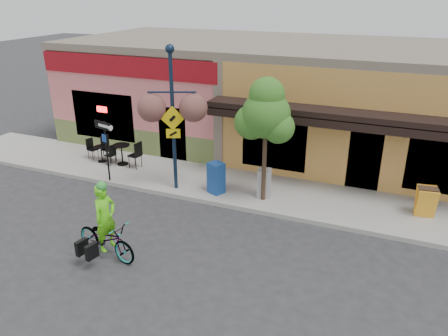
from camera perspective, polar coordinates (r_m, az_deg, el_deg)
name	(u,v)px	position (r m, az deg, el deg)	size (l,w,h in m)	color
ground	(206,212)	(14.01, -2.42, -5.76)	(90.00, 90.00, 0.00)	#2D2D30
sidewalk	(229,186)	(15.62, 0.63, -2.31)	(24.00, 3.00, 0.15)	#9E9B93
curb	(212,203)	(14.42, -1.51, -4.55)	(24.00, 0.12, 0.15)	#A8A59E
building	(275,93)	(19.88, 6.64, 9.65)	(18.20, 8.20, 4.50)	#D96B6E
bicycle	(106,239)	(12.04, -15.13, -8.90)	(0.69, 1.97, 1.04)	maroon
cyclist_rider	(106,226)	(11.82, -15.12, -7.33)	(0.66, 0.44, 1.82)	#61E317
lamp_post	(173,120)	(14.52, -6.67, 6.22)	(1.56, 0.62, 4.89)	#12233A
one_way_sign	(107,151)	(16.01, -15.06, 2.11)	(0.85, 0.18, 2.22)	black
cafe_set_left	(101,152)	(18.08, -15.74, 2.08)	(1.42, 0.71, 0.85)	black
cafe_set_right	(122,152)	(17.56, -13.21, 2.10)	(1.77, 0.89, 1.06)	black
newspaper_box_blue	(216,178)	(14.72, -1.03, -1.30)	(0.49, 0.43, 1.08)	#17438F
newspaper_box_grey	(264,183)	(14.54, 5.28, -1.96)	(0.45, 0.41, 0.97)	#A1A1A1
street_tree	(265,141)	(13.75, 5.39, 3.59)	(1.60, 1.60, 4.09)	#3D7A26
sandwich_board	(427,205)	(14.44, 24.97, -4.35)	(0.57, 0.42, 0.95)	#FFA928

